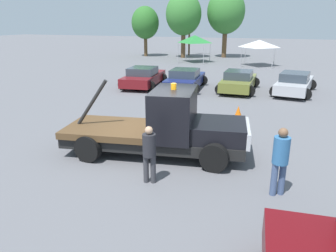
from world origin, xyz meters
TOP-DOWN VIEW (x-y plane):
  - ground_plane at (0.00, 0.00)m, footprint 160.00×160.00m
  - tow_truck at (0.38, 0.06)m, footprint 6.38×3.09m
  - person_near_truck at (4.09, -1.45)m, footprint 0.41×0.41m
  - person_at_hood at (0.69, -1.99)m, footprint 0.37×0.37m
  - parked_car_maroon at (-5.37, 10.93)m, footprint 2.94×5.01m
  - parked_car_navy at (-2.38, 11.06)m, footprint 2.80×4.82m
  - parked_car_olive at (1.05, 11.63)m, footprint 2.47×4.60m
  - parked_car_silver at (4.43, 12.07)m, footprint 2.78×5.04m
  - canopy_tent_green at (-5.93, 25.60)m, footprint 2.90×2.90m
  - canopy_tent_white at (0.95, 24.81)m, footprint 3.03×3.03m
  - tree_left at (-13.52, 29.58)m, footprint 3.42×3.42m
  - tree_center at (-3.82, 31.54)m, footprint 4.48×4.48m
  - tree_right at (-8.48, 29.53)m, footprint 4.23×4.23m
  - traffic_cone at (2.00, 5.48)m, footprint 0.40×0.40m
  - utility_pole at (-8.61, 32.44)m, footprint 2.20×0.24m

SIDE VIEW (x-z plane):
  - ground_plane at x=0.00m, z-range 0.00..0.00m
  - traffic_cone at x=2.00m, z-range -0.02..0.53m
  - parked_car_olive at x=1.05m, z-range -0.02..1.32m
  - parked_car_silver at x=4.43m, z-range -0.02..1.32m
  - parked_car_navy at x=-2.38m, z-range -0.02..1.32m
  - parked_car_maroon at x=-5.37m, z-range -0.02..1.32m
  - person_at_hood at x=0.69m, z-range 0.13..1.79m
  - tow_truck at x=0.38m, z-range -0.30..2.22m
  - person_near_truck at x=4.09m, z-range 0.14..1.98m
  - canopy_tent_white at x=0.95m, z-range 0.91..3.46m
  - canopy_tent_green at x=-5.93m, z-range 1.02..3.89m
  - tree_left at x=-13.52m, z-range 1.04..7.14m
  - utility_pole at x=-8.61m, z-range 0.26..8.67m
  - tree_right at x=-8.48m, z-range 1.29..8.85m
  - tree_center at x=-3.82m, z-range 1.37..9.37m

